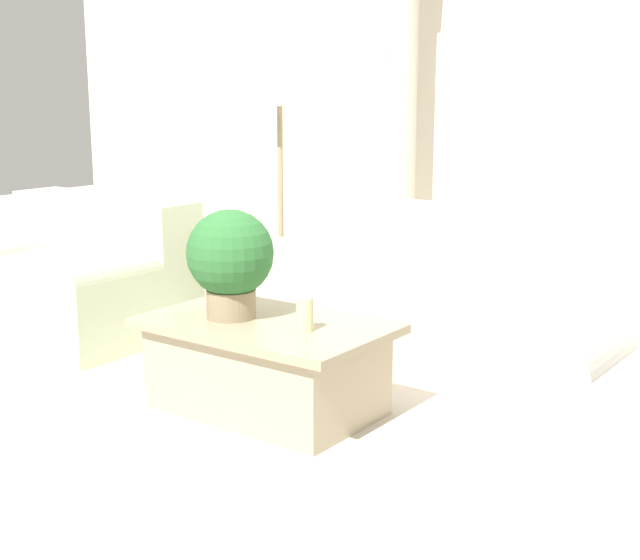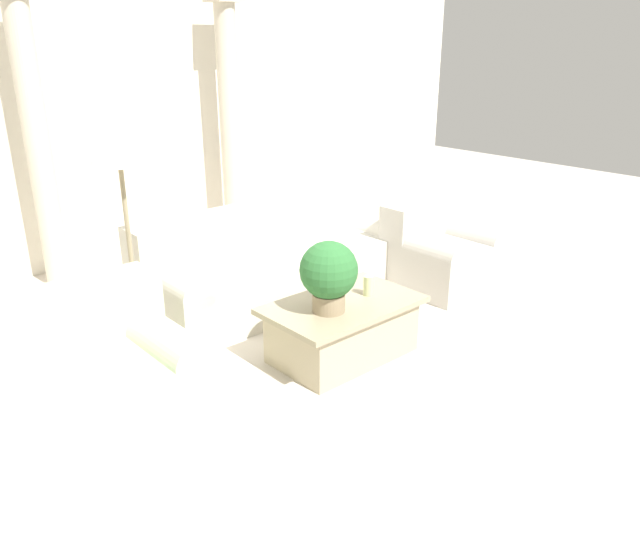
{
  "view_description": "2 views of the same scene",
  "coord_description": "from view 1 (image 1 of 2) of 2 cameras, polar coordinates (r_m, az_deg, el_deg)",
  "views": [
    {
      "loc": [
        2.46,
        -3.48,
        1.48
      ],
      "look_at": [
        -0.1,
        0.04,
        0.51
      ],
      "focal_mm": 50.0,
      "sensor_mm": 36.0,
      "label": 1
    },
    {
      "loc": [
        -2.84,
        -3.42,
        2.19
      ],
      "look_at": [
        0.0,
        -0.23,
        0.52
      ],
      "focal_mm": 35.0,
      "sensor_mm": 36.0,
      "label": 2
    }
  ],
  "objects": [
    {
      "name": "ground_plane",
      "position": [
        4.52,
        0.74,
        -6.57
      ],
      "size": [
        16.0,
        16.0,
        0.0
      ],
      "primitive_type": "plane",
      "color": "beige"
    },
    {
      "name": "sofa_long",
      "position": [
        4.87,
        8.93,
        -1.36
      ],
      "size": [
        2.45,
        0.95,
        0.79
      ],
      "color": "beige",
      "rests_on": "ground_plane"
    },
    {
      "name": "coffee_table",
      "position": [
        4.09,
        -3.44,
        -5.46
      ],
      "size": [
        1.11,
        0.69,
        0.42
      ],
      "color": "tan",
      "rests_on": "ground_plane"
    },
    {
      "name": "pillar_candle",
      "position": [
        3.85,
        -0.98,
        -2.21
      ],
      "size": [
        0.08,
        0.08,
        0.15
      ],
      "color": "beige",
      "rests_on": "coffee_table"
    },
    {
      "name": "floor_lamp",
      "position": [
        5.5,
        -2.6,
        11.37
      ],
      "size": [
        0.43,
        0.43,
        1.58
      ],
      "color": "gray",
      "rests_on": "ground_plane"
    },
    {
      "name": "wall_back",
      "position": [
        6.69,
        14.83,
        13.16
      ],
      "size": [
        10.0,
        0.06,
        3.2
      ],
      "color": "silver",
      "rests_on": "ground_plane"
    },
    {
      "name": "potted_plant",
      "position": [
        4.04,
        -5.77,
        1.41
      ],
      "size": [
        0.4,
        0.4,
        0.5
      ],
      "color": "#937F60",
      "rests_on": "coffee_table"
    },
    {
      "name": "column_left",
      "position": [
        6.8,
        5.26,
        11.07
      ],
      "size": [
        0.31,
        0.31,
        2.57
      ],
      "color": "beige",
      "rests_on": "ground_plane"
    },
    {
      "name": "loveseat",
      "position": [
        5.58,
        -15.46,
        0.21
      ],
      "size": [
        1.36,
        0.95,
        0.79
      ],
      "color": "beige",
      "rests_on": "ground_plane"
    }
  ]
}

